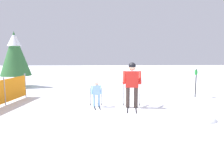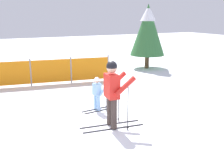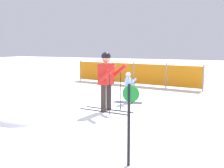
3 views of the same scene
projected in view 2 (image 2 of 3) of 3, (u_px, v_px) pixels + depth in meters
ground_plane at (98, 125)px, 7.68m from camera, size 60.00×60.00×0.00m
skier_adult at (113, 88)px, 7.34m from camera, size 1.73×0.81×1.80m
skier_child at (97, 91)px, 8.74m from camera, size 1.03×0.52×1.08m
safety_fence at (31, 72)px, 11.76m from camera, size 6.79×1.11×1.17m
conifer_far at (148, 29)px, 15.29m from camera, size 1.89×1.89×3.51m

